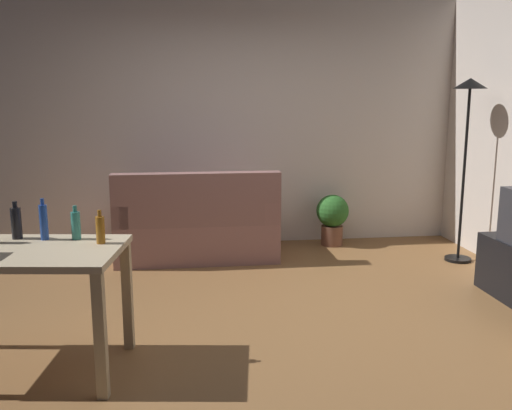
{
  "coord_description": "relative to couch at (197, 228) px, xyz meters",
  "views": [
    {
      "loc": [
        -0.46,
        -3.93,
        1.61
      ],
      "look_at": [
        0.1,
        0.5,
        0.75
      ],
      "focal_mm": 38.61,
      "sensor_mm": 36.0,
      "label": 1
    }
  ],
  "objects": [
    {
      "name": "bottle_dark",
      "position": [
        -1.15,
        -2.04,
        0.55
      ],
      "size": [
        0.06,
        0.06,
        0.23
      ],
      "color": "black",
      "rests_on": "desk"
    },
    {
      "name": "bottle_amber",
      "position": [
        -0.61,
        -2.23,
        0.54
      ],
      "size": [
        0.05,
        0.05,
        0.2
      ],
      "color": "#9E6019",
      "rests_on": "desk"
    },
    {
      "name": "torchiere_lamp",
      "position": [
        2.62,
        -0.44,
        1.1
      ],
      "size": [
        0.32,
        0.32,
        1.81
      ],
      "color": "black",
      "rests_on": "ground_plane"
    },
    {
      "name": "potted_plant",
      "position": [
        1.51,
        0.31,
        0.02
      ],
      "size": [
        0.36,
        0.36,
        0.57
      ],
      "color": "brown",
      "rests_on": "ground_plane"
    },
    {
      "name": "couch",
      "position": [
        0.0,
        0.0,
        0.0
      ],
      "size": [
        1.62,
        0.84,
        0.92
      ],
      "rotation": [
        0.0,
        0.0,
        3.14
      ],
      "color": "#996B66",
      "rests_on": "ground_plane"
    },
    {
      "name": "desk",
      "position": [
        -1.09,
        -2.29,
        0.34
      ],
      "size": [
        1.28,
        0.85,
        0.76
      ],
      "rotation": [
        0.0,
        0.0,
        -0.13
      ],
      "color": "#C6B28E",
      "rests_on": "ground_plane"
    },
    {
      "name": "bottle_blue",
      "position": [
        -0.97,
        -2.09,
        0.56
      ],
      "size": [
        0.05,
        0.05,
        0.26
      ],
      "color": "#2347A3",
      "rests_on": "desk"
    },
    {
      "name": "bottle_tall",
      "position": [
        -0.78,
        -2.11,
        0.54
      ],
      "size": [
        0.06,
        0.06,
        0.21
      ],
      "color": "teal",
      "rests_on": "desk"
    },
    {
      "name": "ground_plane",
      "position": [
        0.37,
        -1.59,
        -0.32
      ],
      "size": [
        5.2,
        4.4,
        0.02
      ],
      "primitive_type": "cube",
      "color": "olive"
    },
    {
      "name": "wall_rear",
      "position": [
        0.37,
        0.61,
        1.04
      ],
      "size": [
        5.2,
        0.1,
        2.7
      ],
      "primitive_type": "cube",
      "color": "silver",
      "rests_on": "ground_plane"
    }
  ]
}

